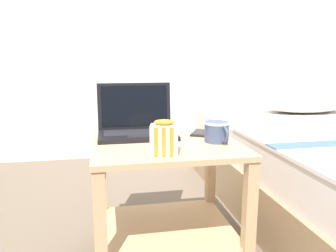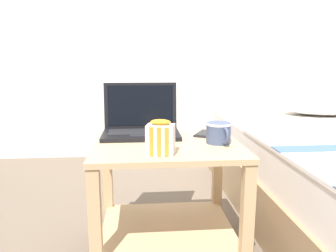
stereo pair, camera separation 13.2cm
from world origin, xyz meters
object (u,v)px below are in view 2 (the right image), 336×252
snack_bag (161,138)px  cell_phone (205,134)px  laptop (141,125)px  mug_front_left (219,132)px

snack_bag → cell_phone: 0.39m
laptop → mug_front_left: (0.32, -0.19, 0.00)m
mug_front_left → laptop: bearing=149.3°
cell_phone → snack_bag: bearing=-126.4°
snack_bag → cell_phone: snack_bag is taller
cell_phone → mug_front_left: bearing=-81.7°
laptop → snack_bag: 0.34m
laptop → cell_phone: (0.30, -0.02, -0.04)m
laptop → snack_bag: laptop is taller
laptop → mug_front_left: bearing=-30.7°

